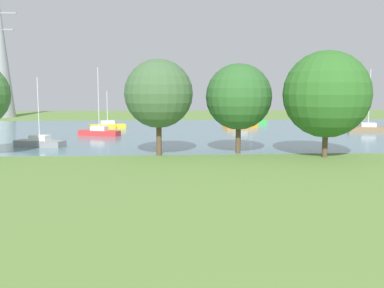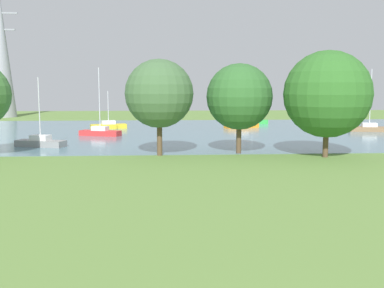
% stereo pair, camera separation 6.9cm
% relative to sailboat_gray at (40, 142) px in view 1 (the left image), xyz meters
% --- Properties ---
extents(ground_plane, '(160.00, 160.00, 0.00)m').
position_rel_sailboat_gray_xyz_m(ground_plane, '(14.86, -14.17, -0.46)').
color(ground_plane, olive).
extents(water_surface, '(140.00, 40.00, 0.02)m').
position_rel_sailboat_gray_xyz_m(water_surface, '(14.86, 13.83, -0.45)').
color(water_surface, slate).
rests_on(water_surface, ground).
extents(sailboat_gray, '(5.03, 2.96, 6.56)m').
position_rel_sailboat_gray_xyz_m(sailboat_gray, '(0.00, 0.00, 0.00)').
color(sailboat_gray, gray).
rests_on(sailboat_gray, water_surface).
extents(sailboat_red, '(5.03, 2.99, 7.89)m').
position_rel_sailboat_gray_xyz_m(sailboat_red, '(4.33, 9.51, 0.02)').
color(sailboat_red, red).
rests_on(sailboat_red, water_surface).
extents(sailboat_green, '(5.00, 2.39, 6.96)m').
position_rel_sailboat_gray_xyz_m(sailboat_green, '(25.48, 25.64, 0.00)').
color(sailboat_green, green).
rests_on(sailboat_green, water_surface).
extents(sailboat_orange, '(5.03, 3.01, 7.03)m').
position_rel_sailboat_gray_xyz_m(sailboat_orange, '(22.56, 18.69, 0.01)').
color(sailboat_orange, orange).
rests_on(sailboat_orange, water_surface).
extents(sailboat_brown, '(5.02, 2.56, 7.91)m').
position_rel_sailboat_gray_xyz_m(sailboat_brown, '(37.99, 12.47, 0.02)').
color(sailboat_brown, brown).
rests_on(sailboat_brown, water_surface).
extents(sailboat_yellow, '(5.03, 2.74, 5.10)m').
position_rel_sailboat_gray_xyz_m(sailboat_yellow, '(4.21, 18.65, -0.01)').
color(sailboat_yellow, yellow).
rests_on(sailboat_yellow, water_surface).
extents(tree_west_near, '(5.64, 5.64, 7.95)m').
position_rel_sailboat_gray_xyz_m(tree_west_near, '(11.39, -6.28, 4.66)').
color(tree_west_near, brown).
rests_on(tree_west_near, ground).
extents(tree_east_far, '(5.62, 5.62, 7.66)m').
position_rel_sailboat_gray_xyz_m(tree_east_far, '(18.17, -5.44, 4.38)').
color(tree_east_far, brown).
rests_on(tree_east_far, ground).
extents(tree_west_far, '(6.98, 6.98, 8.58)m').
position_rel_sailboat_gray_xyz_m(tree_west_far, '(24.84, -8.05, 4.63)').
color(tree_west_far, brown).
rests_on(tree_west_far, ground).
extents(electricity_pylon, '(6.40, 4.40, 24.03)m').
position_rel_sailboat_gray_xyz_m(electricity_pylon, '(-18.28, 44.20, 11.57)').
color(electricity_pylon, gray).
rests_on(electricity_pylon, ground).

